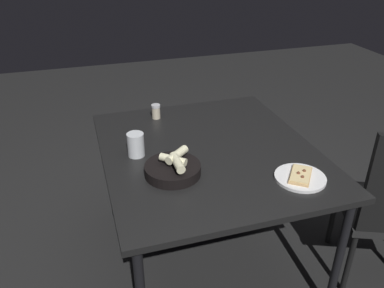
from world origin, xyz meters
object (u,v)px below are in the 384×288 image
(dining_table, at_px, (208,158))
(bread_basket, at_px, (173,168))
(beer_glass, at_px, (136,146))
(pizza_plate, at_px, (300,177))
(pepper_shaker, at_px, (156,112))

(dining_table, distance_m, bread_basket, 0.30)
(beer_glass, bearing_deg, pizza_plate, -32.75)
(pizza_plate, bearing_deg, bread_basket, 159.00)
(dining_table, relative_size, pizza_plate, 5.23)
(pizza_plate, distance_m, bread_basket, 0.57)
(pizza_plate, relative_size, beer_glass, 1.93)
(bread_basket, xyz_separation_m, pepper_shaker, (0.06, 0.62, 0.00))
(dining_table, distance_m, beer_glass, 0.38)
(dining_table, bearing_deg, pepper_shaker, 111.09)
(dining_table, relative_size, pepper_shaker, 14.11)
(bread_basket, xyz_separation_m, beer_glass, (-0.13, 0.22, 0.02))
(beer_glass, height_order, pepper_shaker, beer_glass)
(bread_basket, relative_size, beer_glass, 2.17)
(pepper_shaker, bearing_deg, pizza_plate, -60.18)
(dining_table, bearing_deg, bread_basket, -142.83)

